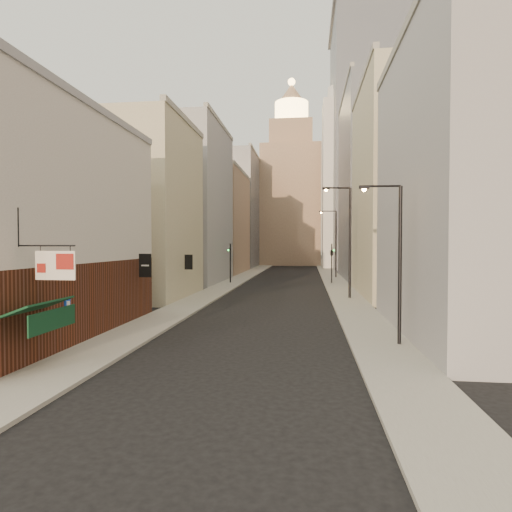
{
  "coord_description": "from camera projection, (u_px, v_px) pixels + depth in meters",
  "views": [
    {
      "loc": [
        2.96,
        -12.09,
        4.96
      ],
      "look_at": [
        -0.49,
        16.48,
        4.16
      ],
      "focal_mm": 30.0,
      "sensor_mm": 36.0,
      "label": 1
    }
  ],
  "objects": [
    {
      "name": "near_building_left",
      "position": [
        42.0,
        224.0,
        22.57
      ],
      "size": [
        8.3,
        23.04,
        12.3
      ],
      "color": "#532616",
      "rests_on": "ground"
    },
    {
      "name": "left_bldg_beige",
      "position": [
        145.0,
        211.0,
        39.51
      ],
      "size": [
        8.0,
        12.0,
        16.0
      ],
      "primitive_type": "cube",
      "color": "tan",
      "rests_on": "ground"
    },
    {
      "name": "sidewalk_left",
      "position": [
        248.0,
        275.0,
        67.85
      ],
      "size": [
        3.0,
        140.0,
        0.15
      ],
      "primitive_type": "cube",
      "color": "gray",
      "rests_on": "ground"
    },
    {
      "name": "left_bldg_grey",
      "position": [
        191.0,
        205.0,
        55.33
      ],
      "size": [
        8.0,
        16.0,
        20.0
      ],
      "primitive_type": "cube",
      "color": "#949599",
      "rests_on": "ground"
    },
    {
      "name": "streetlamp_near",
      "position": [
        396.0,
        255.0,
        20.47
      ],
      "size": [
        2.04,
        0.29,
        7.78
      ],
      "rotation": [
        0.0,
        0.0,
        0.05
      ],
      "color": "black",
      "rests_on": "ground"
    },
    {
      "name": "left_bldg_tan",
      "position": [
        220.0,
        223.0,
        73.23
      ],
      "size": [
        8.0,
        18.0,
        17.0
      ],
      "primitive_type": "cube",
      "color": "#907158",
      "rests_on": "ground"
    },
    {
      "name": "traffic_light_right",
      "position": [
        332.0,
        253.0,
        52.78
      ],
      "size": [
        0.74,
        0.74,
        5.0
      ],
      "rotation": [
        0.0,
        0.0,
        2.88
      ],
      "color": "black",
      "rests_on": "ground"
    },
    {
      "name": "left_bldg_wingrid",
      "position": [
        239.0,
        212.0,
        92.99
      ],
      "size": [
        8.0,
        20.0,
        24.0
      ],
      "primitive_type": "cube",
      "color": "gray",
      "rests_on": "ground"
    },
    {
      "name": "clock_tower",
      "position": [
        291.0,
        192.0,
        103.42
      ],
      "size": [
        14.0,
        14.0,
        44.9
      ],
      "color": "#907158",
      "rests_on": "ground"
    },
    {
      "name": "highrise",
      "position": [
        382.0,
        143.0,
        87.03
      ],
      "size": [
        21.0,
        23.0,
        51.2
      ],
      "color": "gray",
      "rests_on": "ground"
    },
    {
      "name": "right_bldg_wingrid",
      "position": [
        372.0,
        187.0,
        60.31
      ],
      "size": [
        8.0,
        20.0,
        26.0
      ],
      "primitive_type": "cube",
      "color": "gray",
      "rests_on": "ground"
    },
    {
      "name": "right_bldg_beige",
      "position": [
        404.0,
        191.0,
        40.54
      ],
      "size": [
        8.0,
        16.0,
        20.0
      ],
      "primitive_type": "cube",
      "color": "tan",
      "rests_on": "ground"
    },
    {
      "name": "traffic_light_left",
      "position": [
        230.0,
        255.0,
        53.45
      ],
      "size": [
        0.6,
        0.55,
        5.0
      ],
      "rotation": [
        0.0,
        0.0,
        2.88
      ],
      "color": "black",
      "rests_on": "ground"
    },
    {
      "name": "streetlamp_mid",
      "position": [
        347.0,
        236.0,
        38.13
      ],
      "size": [
        2.6,
        0.75,
        10.02
      ],
      "rotation": [
        0.0,
        0.0,
        0.21
      ],
      "color": "black",
      "rests_on": "ground"
    },
    {
      "name": "ground",
      "position": [
        205.0,
        414.0,
        12.49
      ],
      "size": [
        360.0,
        360.0,
        0.0
      ],
      "primitive_type": "plane",
      "color": "black",
      "rests_on": "ground"
    },
    {
      "name": "sidewalk_right",
      "position": [
        330.0,
        276.0,
        66.29
      ],
      "size": [
        3.0,
        140.0,
        0.15
      ],
      "primitive_type": "cube",
      "color": "gray",
      "rests_on": "ground"
    },
    {
      "name": "right_bldg_grey",
      "position": [
        479.0,
        187.0,
        22.74
      ],
      "size": [
        8.0,
        16.0,
        16.0
      ],
      "primitive_type": "cube",
      "color": "#949599",
      "rests_on": "ground"
    },
    {
      "name": "streetlamp_far",
      "position": [
        334.0,
        240.0,
        62.03
      ],
      "size": [
        2.57,
        0.26,
        9.81
      ],
      "rotation": [
        0.0,
        0.0,
        -0.01
      ],
      "color": "black",
      "rests_on": "ground"
    },
    {
      "name": "white_tower",
      "position": [
        342.0,
        178.0,
        88.18
      ],
      "size": [
        8.0,
        8.0,
        41.5
      ],
      "color": "silver",
      "rests_on": "ground"
    }
  ]
}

